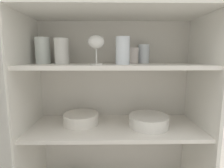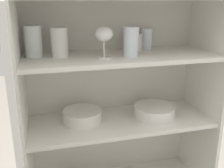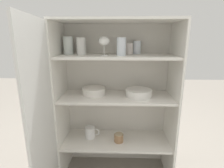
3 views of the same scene
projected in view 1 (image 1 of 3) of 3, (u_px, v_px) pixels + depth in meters
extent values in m
cube|color=silver|center=(114.00, 125.00, 1.17)|extent=(0.97, 0.02, 1.35)
cube|color=white|center=(31.00, 139.00, 0.99)|extent=(0.02, 0.39, 1.35)
cube|color=white|center=(198.00, 137.00, 1.00)|extent=(0.02, 0.39, 1.35)
cube|color=white|center=(115.00, 12.00, 0.89)|extent=(0.97, 0.39, 0.02)
cube|color=silver|center=(115.00, 127.00, 0.98)|extent=(0.93, 0.35, 0.02)
cube|color=silver|center=(115.00, 66.00, 0.93)|extent=(0.93, 0.35, 0.02)
cylinder|color=white|center=(62.00, 51.00, 0.94)|extent=(0.08, 0.08, 0.14)
cylinder|color=silver|center=(133.00, 56.00, 1.00)|extent=(0.07, 0.07, 0.09)
cylinder|color=white|center=(43.00, 51.00, 0.98)|extent=(0.08, 0.08, 0.14)
cylinder|color=white|center=(123.00, 51.00, 0.88)|extent=(0.07, 0.07, 0.14)
cylinder|color=white|center=(144.00, 54.00, 1.03)|extent=(0.07, 0.07, 0.11)
cylinder|color=white|center=(96.00, 64.00, 0.87)|extent=(0.06, 0.06, 0.01)
cylinder|color=white|center=(96.00, 56.00, 0.87)|extent=(0.01, 0.01, 0.07)
ellipsoid|color=white|center=(96.00, 42.00, 0.86)|extent=(0.08, 0.08, 0.07)
cylinder|color=silver|center=(148.00, 125.00, 0.97)|extent=(0.22, 0.22, 0.01)
cylinder|color=silver|center=(149.00, 124.00, 0.97)|extent=(0.22, 0.22, 0.01)
cylinder|color=silver|center=(149.00, 122.00, 0.97)|extent=(0.22, 0.22, 0.01)
cylinder|color=silver|center=(149.00, 121.00, 0.97)|extent=(0.22, 0.22, 0.01)
cylinder|color=silver|center=(149.00, 119.00, 0.97)|extent=(0.22, 0.22, 0.01)
cylinder|color=silver|center=(149.00, 118.00, 0.97)|extent=(0.22, 0.22, 0.01)
cylinder|color=silver|center=(149.00, 116.00, 0.96)|extent=(0.22, 0.22, 0.01)
cylinder|color=silver|center=(81.00, 119.00, 1.00)|extent=(0.20, 0.20, 0.06)
torus|color=silver|center=(81.00, 114.00, 1.00)|extent=(0.20, 0.20, 0.01)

